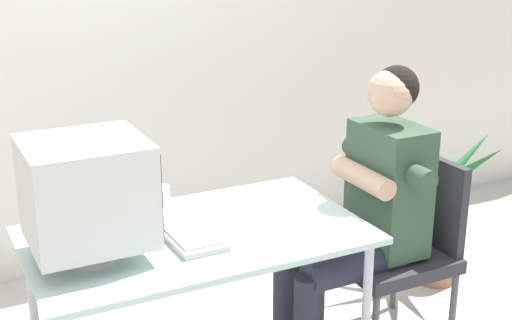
{
  "coord_description": "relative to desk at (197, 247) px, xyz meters",
  "views": [
    {
      "loc": [
        -0.92,
        -2.33,
        1.84
      ],
      "look_at": [
        0.25,
        0.0,
        0.97
      ],
      "focal_mm": 50.76,
      "sensor_mm": 36.0,
      "label": 1
    }
  ],
  "objects": [
    {
      "name": "potted_plant",
      "position": [
        1.51,
        0.37,
        -0.29
      ],
      "size": [
        0.76,
        0.71,
        0.84
      ],
      "color": "#9E6647",
      "rests_on": "ground_plane"
    },
    {
      "name": "office_chair",
      "position": [
        0.98,
        -0.0,
        -0.18
      ],
      "size": [
        0.48,
        0.48,
        0.85
      ],
      "color": "#4C4C51",
      "rests_on": "ground_plane"
    },
    {
      "name": "keyboard",
      "position": [
        -0.05,
        0.01,
        0.07
      ],
      "size": [
        0.18,
        0.45,
        0.03
      ],
      "color": "silver",
      "rests_on": "desk"
    },
    {
      "name": "desk_mug",
      "position": [
        -0.05,
        0.27,
        0.11
      ],
      "size": [
        0.09,
        0.1,
        0.1
      ],
      "color": "white",
      "rests_on": "desk"
    },
    {
      "name": "crt_monitor",
      "position": [
        -0.4,
        -0.02,
        0.3
      ],
      "size": [
        0.42,
        0.38,
        0.42
      ],
      "color": "silver",
      "rests_on": "desk"
    },
    {
      "name": "desk",
      "position": [
        0.0,
        0.0,
        0.0
      ],
      "size": [
        1.27,
        0.75,
        0.72
      ],
      "color": "#B7B7BC",
      "rests_on": "ground_plane"
    },
    {
      "name": "person_seated",
      "position": [
        0.77,
        -0.0,
        0.02
      ],
      "size": [
        0.74,
        0.55,
        1.28
      ],
      "color": "#334C38",
      "rests_on": "ground_plane"
    }
  ]
}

